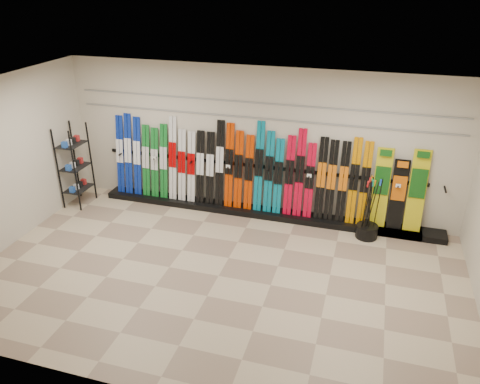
% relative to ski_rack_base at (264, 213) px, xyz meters
% --- Properties ---
extents(floor, '(8.00, 8.00, 0.00)m').
position_rel_ski_rack_base_xyz_m(floor, '(-0.22, -2.28, -0.06)').
color(floor, gray).
rests_on(floor, ground).
extents(back_wall, '(8.00, 0.00, 8.00)m').
position_rel_ski_rack_base_xyz_m(back_wall, '(-0.22, 0.22, 1.44)').
color(back_wall, beige).
rests_on(back_wall, floor).
extents(left_wall, '(0.00, 5.00, 5.00)m').
position_rel_ski_rack_base_xyz_m(left_wall, '(-4.22, -2.28, 1.44)').
color(left_wall, beige).
rests_on(left_wall, floor).
extents(ceiling, '(8.00, 8.00, 0.00)m').
position_rel_ski_rack_base_xyz_m(ceiling, '(-0.22, -2.28, 2.94)').
color(ceiling, silver).
rests_on(ceiling, back_wall).
extents(ski_rack_base, '(8.00, 0.40, 0.12)m').
position_rel_ski_rack_base_xyz_m(ski_rack_base, '(0.00, 0.00, 0.00)').
color(ski_rack_base, black).
rests_on(ski_rack_base, floor).
extents(skis, '(5.36, 0.28, 1.83)m').
position_rel_ski_rack_base_xyz_m(skis, '(-0.68, 0.07, 0.88)').
color(skis, navy).
rests_on(skis, ski_rack_base).
extents(snowboards, '(0.95, 0.24, 1.57)m').
position_rel_ski_rack_base_xyz_m(snowboards, '(2.55, 0.07, 0.81)').
color(snowboards, gold).
rests_on(snowboards, ski_rack_base).
extents(accessory_rack, '(0.40, 0.60, 1.75)m').
position_rel_ski_rack_base_xyz_m(accessory_rack, '(-3.97, -0.58, 0.82)').
color(accessory_rack, black).
rests_on(accessory_rack, floor).
extents(pole_bin, '(0.41, 0.41, 0.25)m').
position_rel_ski_rack_base_xyz_m(pole_bin, '(2.07, -0.30, 0.07)').
color(pole_bin, black).
rests_on(pole_bin, floor).
extents(ski_poles, '(0.29, 0.40, 1.18)m').
position_rel_ski_rack_base_xyz_m(ski_poles, '(2.06, -0.29, 0.55)').
color(ski_poles, black).
rests_on(ski_poles, pole_bin).
extents(slatwall_rail_0, '(7.60, 0.02, 0.03)m').
position_rel_ski_rack_base_xyz_m(slatwall_rail_0, '(-0.22, 0.20, 1.94)').
color(slatwall_rail_0, gray).
rests_on(slatwall_rail_0, back_wall).
extents(slatwall_rail_1, '(7.60, 0.02, 0.03)m').
position_rel_ski_rack_base_xyz_m(slatwall_rail_1, '(-0.22, 0.20, 2.24)').
color(slatwall_rail_1, gray).
rests_on(slatwall_rail_1, back_wall).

